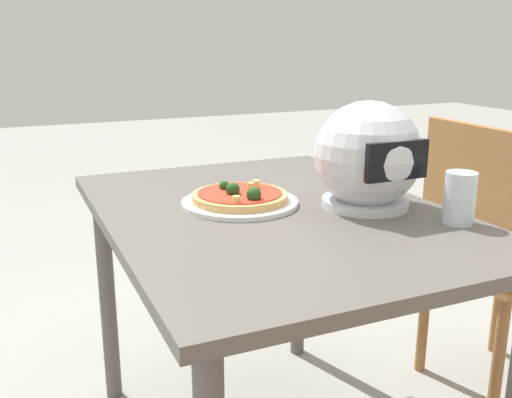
{
  "coord_description": "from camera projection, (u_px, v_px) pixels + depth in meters",
  "views": [
    {
      "loc": [
        0.59,
        1.24,
        1.14
      ],
      "look_at": [
        0.03,
        -0.03,
        0.76
      ],
      "focal_mm": 40.72,
      "sensor_mm": 36.0,
      "label": 1
    }
  ],
  "objects": [
    {
      "name": "motorcycle_helmet",
      "position": [
        368.0,
        157.0,
        1.41
      ],
      "size": [
        0.26,
        0.26,
        0.26
      ],
      "color": "silver",
      "rests_on": "dining_table"
    },
    {
      "name": "pizza",
      "position": [
        240.0,
        196.0,
        1.45
      ],
      "size": [
        0.24,
        0.24,
        0.05
      ],
      "color": "tan",
      "rests_on": "pizza_plate"
    },
    {
      "name": "pizza_plate",
      "position": [
        240.0,
        203.0,
        1.46
      ],
      "size": [
        0.29,
        0.29,
        0.01
      ],
      "primitive_type": "cylinder",
      "color": "white",
      "rests_on": "dining_table"
    },
    {
      "name": "drinking_glass",
      "position": [
        460.0,
        198.0,
        1.3
      ],
      "size": [
        0.07,
        0.07,
        0.12
      ],
      "primitive_type": "cylinder",
      "color": "silver",
      "rests_on": "dining_table"
    },
    {
      "name": "dining_table",
      "position": [
        272.0,
        244.0,
        1.45
      ],
      "size": [
        0.8,
        1.1,
        0.74
      ],
      "color": "#5B5651",
      "rests_on": "ground"
    },
    {
      "name": "chair_side",
      "position": [
        487.0,
        248.0,
        1.82
      ],
      "size": [
        0.41,
        0.41,
        0.9
      ],
      "color": "#996638",
      "rests_on": "ground"
    }
  ]
}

